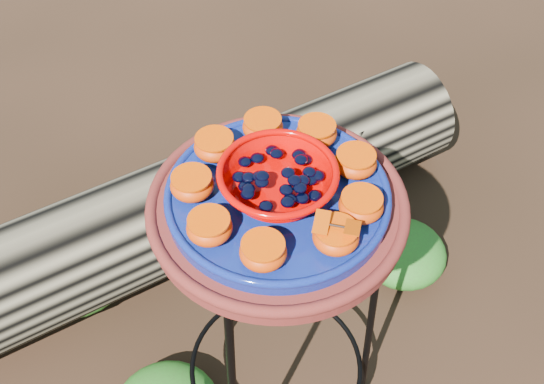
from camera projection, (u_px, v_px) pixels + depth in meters
plant_stand at (277, 321)px, 1.46m from camera, size 0.44×0.44×0.70m
terracotta_saucer at (278, 209)px, 1.18m from camera, size 0.44×0.44×0.04m
cobalt_plate at (278, 197)px, 1.16m from camera, size 0.38×0.38×0.03m
red_bowl at (278, 182)px, 1.13m from camera, size 0.19×0.19×0.05m
glass_gems at (278, 165)px, 1.10m from camera, size 0.15×0.15×0.03m
orange_half_0 at (336, 237)px, 1.06m from camera, size 0.07×0.07×0.04m
orange_half_1 at (361, 206)px, 1.10m from camera, size 0.07×0.07×0.04m
orange_half_2 at (355, 163)px, 1.17m from camera, size 0.07×0.07×0.04m
orange_half_3 at (317, 133)px, 1.22m from camera, size 0.07×0.07×0.04m
orange_half_4 at (263, 127)px, 1.23m from camera, size 0.07×0.07×0.04m
orange_half_5 at (215, 146)px, 1.20m from camera, size 0.07×0.07×0.04m
orange_half_6 at (192, 185)px, 1.13m from camera, size 0.07×0.07×0.04m
orange_half_7 at (209, 228)px, 1.07m from camera, size 0.07×0.07×0.04m
orange_half_8 at (263, 252)px, 1.04m from camera, size 0.07×0.07×0.04m
butterfly at (337, 225)px, 1.04m from camera, size 0.10×0.10×0.02m
driftwood_log at (198, 204)px, 1.94m from camera, size 1.66×0.57×0.31m
foliage_right at (403, 252)px, 1.94m from camera, size 0.25×0.25×0.12m
foliage_back at (74, 265)px, 1.88m from camera, size 0.33×0.33×0.16m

